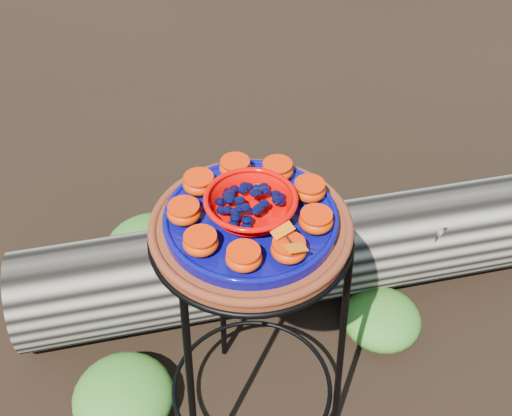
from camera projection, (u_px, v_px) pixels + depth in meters
name	position (u px, v px, depth m)	size (l,w,h in m)	color
ground	(252.00, 416.00, 1.73)	(60.00, 60.00, 0.00)	black
plant_stand	(252.00, 340.00, 1.49)	(0.44, 0.44, 0.70)	black
terracotta_saucer	(251.00, 230.00, 1.24)	(0.39, 0.39, 0.03)	#58210D
cobalt_plate	(251.00, 220.00, 1.22)	(0.33, 0.33, 0.02)	#010235
red_bowl	(251.00, 207.00, 1.20)	(0.17, 0.17, 0.05)	#D60200
glass_gems	(251.00, 193.00, 1.18)	(0.13, 0.13, 0.02)	black
orange_half_0	(289.00, 250.00, 1.13)	(0.06, 0.06, 0.04)	#B82300
orange_half_1	(316.00, 221.00, 1.18)	(0.06, 0.06, 0.04)	#B82300
orange_half_2	(309.00, 190.00, 1.24)	(0.06, 0.06, 0.04)	#B82300
orange_half_3	(278.00, 170.00, 1.29)	(0.06, 0.06, 0.04)	#B82300
orange_half_4	(235.00, 168.00, 1.29)	(0.06, 0.06, 0.04)	#B82300
orange_half_5	(199.00, 184.00, 1.26)	(0.06, 0.06, 0.04)	#B82300
orange_half_6	(184.00, 213.00, 1.20)	(0.06, 0.06, 0.04)	#B82300
orange_half_7	(201.00, 243.00, 1.14)	(0.06, 0.06, 0.04)	#B82300
orange_half_8	(244.00, 258.00, 1.11)	(0.06, 0.06, 0.04)	#B82300
butterfly	(289.00, 240.00, 1.11)	(0.08, 0.05, 0.01)	#D35308
driftwood_log	(281.00, 258.00, 1.95)	(1.57, 0.41, 0.29)	black
foliage_left	(123.00, 395.00, 1.70)	(0.27, 0.27, 0.13)	#2B6918
foliage_right	(382.00, 318.00, 1.90)	(0.23, 0.23, 0.12)	#2B6918
foliage_back	(152.00, 248.00, 2.08)	(0.31, 0.31, 0.16)	#2B6918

